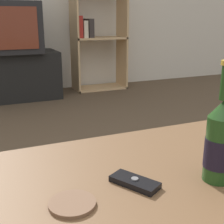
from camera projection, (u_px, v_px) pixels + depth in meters
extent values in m
cube|color=brown|center=(142.00, 206.00, 0.67)|extent=(1.36, 0.74, 0.04)
cube|color=black|center=(10.00, 76.00, 3.11)|extent=(0.95, 0.47, 0.47)
cube|color=black|center=(5.00, 27.00, 2.97)|extent=(0.61, 0.60, 0.47)
cube|color=maroon|center=(9.00, 28.00, 2.70)|extent=(0.50, 0.01, 0.36)
cube|color=tan|center=(75.00, 39.00, 3.35)|extent=(0.02, 0.30, 1.14)
cube|color=tan|center=(122.00, 37.00, 3.56)|extent=(0.02, 0.30, 1.14)
cube|color=tan|center=(100.00, 88.00, 3.62)|extent=(0.58, 0.30, 0.02)
cube|color=tan|center=(99.00, 38.00, 3.46)|extent=(0.58, 0.30, 0.02)
cube|color=maroon|center=(78.00, 27.00, 3.33)|extent=(0.05, 0.21, 0.23)
cube|color=beige|center=(83.00, 29.00, 3.36)|extent=(0.05, 0.21, 0.18)
cube|color=#2D2828|center=(89.00, 28.00, 3.38)|extent=(0.06, 0.21, 0.20)
cylinder|color=#1E4219|center=(219.00, 149.00, 0.72)|extent=(0.07, 0.07, 0.16)
cylinder|color=black|center=(219.00, 152.00, 0.72)|extent=(0.07, 0.07, 0.07)
cone|color=#1E4219|center=(224.00, 109.00, 0.69)|extent=(0.07, 0.07, 0.04)
cube|color=black|center=(135.00, 182.00, 0.71)|extent=(0.10, 0.12, 0.01)
cylinder|color=slate|center=(135.00, 179.00, 0.71)|extent=(0.02, 0.02, 0.00)
cylinder|color=brown|center=(72.00, 204.00, 0.64)|extent=(0.10, 0.10, 0.01)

